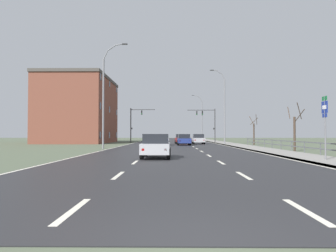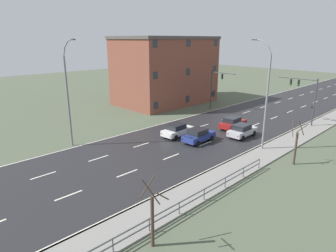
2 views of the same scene
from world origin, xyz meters
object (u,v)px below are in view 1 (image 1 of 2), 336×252
(car_far_left, at_px, (181,139))
(car_near_left, at_px, (156,146))
(brick_building, at_px, (79,110))
(street_lamp_midground, at_px, (224,108))
(car_near_right, at_px, (162,140))
(car_distant, at_px, (198,139))
(street_lamp_distant, at_px, (201,118))
(traffic_signal_right, at_px, (208,119))
(traffic_signal_left, at_px, (135,120))
(car_mid_centre, at_px, (184,140))
(highway_sign, at_px, (325,119))
(street_lamp_left_bank, at_px, (105,97))

(car_far_left, bearing_deg, car_near_left, -97.00)
(brick_building, bearing_deg, car_far_left, -16.27)
(street_lamp_midground, height_order, car_near_right, street_lamp_midground)
(street_lamp_midground, distance_m, car_distant, 6.34)
(street_lamp_distant, height_order, traffic_signal_right, street_lamp_distant)
(traffic_signal_right, height_order, traffic_signal_left, traffic_signal_right)
(traffic_signal_left, xyz_separation_m, brick_building, (-9.86, -1.78, 1.74))
(car_mid_centre, distance_m, brick_building, 22.72)
(highway_sign, bearing_deg, traffic_signal_right, 92.44)
(street_lamp_distant, relative_size, car_mid_centre, 2.82)
(car_distant, height_order, brick_building, brick_building)
(street_lamp_midground, distance_m, traffic_signal_left, 18.43)
(car_near_left, bearing_deg, highway_sign, -13.43)
(street_lamp_left_bank, distance_m, car_near_left, 15.03)
(street_lamp_distant, relative_size, car_near_left, 2.85)
(street_lamp_distant, height_order, car_mid_centre, street_lamp_distant)
(car_near_left, xyz_separation_m, brick_building, (-15.64, 36.08, 5.06))
(car_distant, bearing_deg, car_mid_centre, -116.31)
(street_lamp_left_bank, distance_m, highway_sign, 22.24)
(traffic_signal_right, xyz_separation_m, car_near_left, (-7.95, -39.34, -3.58))
(street_lamp_distant, height_order, car_distant, street_lamp_distant)
(car_near_right, relative_size, brick_building, 0.24)
(car_far_left, distance_m, car_near_right, 7.93)
(street_lamp_distant, distance_m, car_distant, 32.96)
(car_near_right, bearing_deg, car_mid_centre, 2.77)
(traffic_signal_right, bearing_deg, car_far_left, -122.49)
(car_near_left, bearing_deg, traffic_signal_right, 79.03)
(street_lamp_midground, relative_size, car_mid_centre, 2.71)
(street_lamp_distant, relative_size, traffic_signal_left, 1.84)
(car_near_right, distance_m, brick_building, 20.52)
(car_near_right, bearing_deg, street_lamp_distant, 73.69)
(car_far_left, bearing_deg, brick_building, 161.38)
(car_mid_centre, xyz_separation_m, car_near_right, (-3.06, -0.30, 0.00))
(car_near_left, distance_m, car_near_right, 23.39)
(traffic_signal_right, height_order, car_distant, traffic_signal_right)
(street_lamp_left_bank, distance_m, brick_building, 25.06)
(car_far_left, bearing_deg, street_lamp_midground, -35.22)
(traffic_signal_right, distance_m, traffic_signal_left, 13.82)
(street_lamp_distant, bearing_deg, car_mid_centre, -99.17)
(street_lamp_distant, relative_size, car_near_right, 2.81)
(street_lamp_left_bank, bearing_deg, traffic_signal_right, 62.01)
(highway_sign, height_order, car_near_left, highway_sign)
(highway_sign, relative_size, car_distant, 0.91)
(street_lamp_distant, bearing_deg, traffic_signal_left, -121.97)
(car_distant, height_order, car_mid_centre, same)
(street_lamp_midground, relative_size, brick_building, 0.65)
(car_distant, height_order, car_far_left, same)
(car_far_left, xyz_separation_m, brick_building, (-18.15, 5.30, 5.06))
(traffic_signal_left, xyz_separation_m, car_near_left, (5.79, -37.87, -3.32))
(street_lamp_distant, bearing_deg, car_far_left, -101.65)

